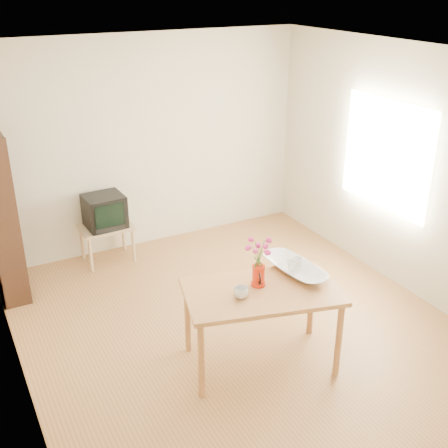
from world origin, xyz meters
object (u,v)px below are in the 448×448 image
table (262,299)px  television (104,210)px  bowl (296,250)px  pitcher (258,276)px  mug (241,292)px

table → television: size_ratio=3.16×
bowl → television: bowl is taller
pitcher → mug: pitcher is taller
bowl → television: size_ratio=1.02×
bowl → television: 2.64m
television → bowl: bearing=-69.5°
pitcher → television: pitcher is taller
pitcher → bowl: bearing=30.1°
mug → television: size_ratio=0.27×
pitcher → bowl: bowl is taller
pitcher → table: bearing=-73.7°
mug → television: mug is taller
table → television: bearing=118.0°
pitcher → television: 2.54m
mug → bowl: 0.68m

